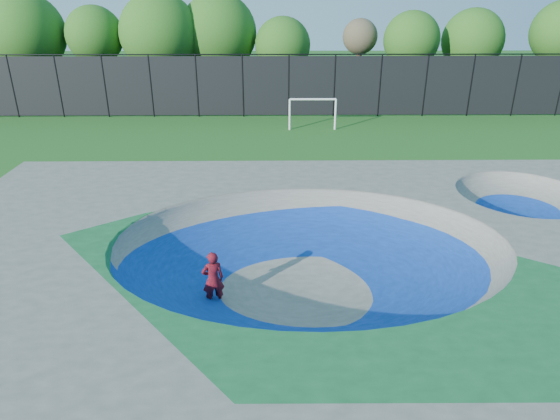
{
  "coord_description": "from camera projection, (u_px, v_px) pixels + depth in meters",
  "views": [
    {
      "loc": [
        -0.95,
        -12.15,
        7.82
      ],
      "look_at": [
        -0.78,
        3.0,
        1.1
      ],
      "focal_mm": 32.0,
      "sensor_mm": 36.0,
      "label": 1
    }
  ],
  "objects": [
    {
      "name": "ground",
      "position": [
        308.0,
        287.0,
        14.29
      ],
      "size": [
        120.0,
        120.0,
        0.0
      ],
      "primitive_type": "plane",
      "color": "#1B5216",
      "rests_on": "ground"
    },
    {
      "name": "treeline",
      "position": [
        226.0,
        35.0,
        35.76
      ],
      "size": [
        53.38,
        7.66,
        7.85
      ],
      "color": "#4E3927",
      "rests_on": "ground"
    },
    {
      "name": "skater",
      "position": [
        213.0,
        279.0,
        13.17
      ],
      "size": [
        0.68,
        0.55,
        1.62
      ],
      "primitive_type": "imported",
      "rotation": [
        0.0,
        0.0,
        3.46
      ],
      "color": "#B40E1E",
      "rests_on": "ground"
    },
    {
      "name": "skate_deck",
      "position": [
        309.0,
        265.0,
        13.98
      ],
      "size": [
        22.0,
        14.0,
        1.5
      ],
      "primitive_type": "cube",
      "color": "gray",
      "rests_on": "ground"
    },
    {
      "name": "skateboard",
      "position": [
        215.0,
        304.0,
        13.48
      ],
      "size": [
        0.81,
        0.44,
        0.05
      ],
      "primitive_type": "cube",
      "rotation": [
        0.0,
        0.0,
        0.3
      ],
      "color": "black",
      "rests_on": "ground"
    },
    {
      "name": "soccer_goal",
      "position": [
        313.0,
        108.0,
        29.79
      ],
      "size": [
        2.87,
        0.12,
        1.89
      ],
      "color": "white",
      "rests_on": "ground"
    },
    {
      "name": "fence",
      "position": [
        289.0,
        85.0,
        32.63
      ],
      "size": [
        48.09,
        0.09,
        4.04
      ],
      "color": "black",
      "rests_on": "ground"
    }
  ]
}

